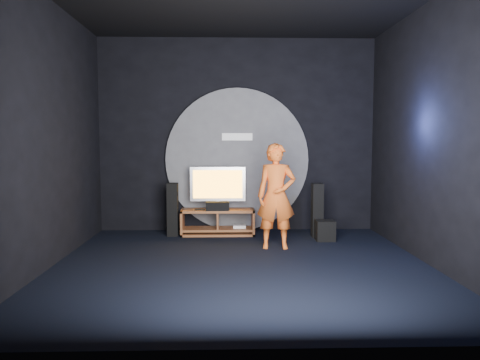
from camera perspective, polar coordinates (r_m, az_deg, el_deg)
name	(u,v)px	position (r m, az deg, el deg)	size (l,w,h in m)	color
floor	(242,265)	(6.30, 0.20, -10.37)	(5.00, 5.00, 0.00)	black
back_wall	(237,135)	(8.58, -0.36, 5.48)	(5.00, 0.04, 3.50)	black
front_wall	(253,128)	(3.59, 1.55, 6.38)	(5.00, 0.04, 3.50)	black
left_wall	(47,133)	(6.50, -22.51, 5.32)	(0.04, 5.00, 3.50)	black
right_wall	(432,133)	(6.65, 22.35, 5.31)	(0.04, 5.00, 3.50)	black
wall_disc_panel	(237,160)	(8.53, -0.35, 2.47)	(2.60, 0.11, 2.60)	#515156
media_console	(218,224)	(8.26, -2.67, -5.34)	(1.28, 0.45, 0.45)	brown
tv	(218,186)	(8.24, -2.73, -0.74)	(0.97, 0.22, 0.74)	silver
center_speaker	(218,206)	(8.07, -2.75, -3.21)	(0.40, 0.15, 0.15)	black
remote	(200,210)	(8.11, -4.92, -3.64)	(0.18, 0.05, 0.02)	black
tower_speaker_left	(173,210)	(8.20, -8.21, -3.58)	(0.18, 0.20, 0.92)	black
tower_speaker_right	(317,210)	(8.14, 9.40, -3.66)	(0.18, 0.20, 0.92)	black
subwoofer	(325,230)	(7.91, 10.31, -6.07)	(0.30, 0.30, 0.34)	black
player	(276,196)	(7.17, 4.45, -1.95)	(0.59, 0.39, 1.61)	orange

